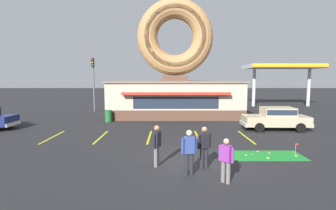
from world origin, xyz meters
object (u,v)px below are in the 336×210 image
car_champagne (275,117)px  golf_ball (251,154)px  pedestrian_clipboard_woman (188,150)px  trash_bin (107,116)px  pedestrian_blue_sweater_man (203,145)px  putting_flag_pin (295,146)px  pedestrian_leather_jacket_man (156,144)px  pedestrian_hooded_kid (225,158)px  traffic_light_pole (92,77)px

car_champagne → golf_ball: bearing=-120.6°
pedestrian_clipboard_woman → trash_bin: size_ratio=1.78×
golf_ball → pedestrian_blue_sweater_man: 3.19m
putting_flag_pin → pedestrian_leather_jacket_man: bearing=-166.5°
pedestrian_leather_jacket_man → pedestrian_clipboard_woman: 1.60m
car_champagne → pedestrian_hooded_kid: size_ratio=2.90×
car_champagne → pedestrian_hooded_kid: bearing=-120.9°
golf_ball → putting_flag_pin: (2.13, 0.09, 0.39)m
trash_bin → pedestrian_leather_jacket_man: bearing=-67.7°
putting_flag_pin → pedestrian_leather_jacket_man: 6.78m
putting_flag_pin → pedestrian_leather_jacket_man: (-6.57, -1.57, 0.52)m
putting_flag_pin → traffic_light_pole: (-14.12, 16.09, 3.27)m
pedestrian_clipboard_woman → trash_bin: 13.27m
golf_ball → pedestrian_leather_jacket_man: size_ratio=0.02×
pedestrian_clipboard_woman → traffic_light_pole: traffic_light_pole is taller
putting_flag_pin → car_champagne: car_champagne is taller
pedestrian_clipboard_woman → traffic_light_pole: bearing=115.2°
pedestrian_hooded_kid → pedestrian_clipboard_woman: (-1.23, 0.72, 0.09)m
car_champagne → pedestrian_clipboard_woman: (-6.82, -8.63, 0.10)m
putting_flag_pin → pedestrian_hooded_kid: bearing=-141.1°
golf_ball → putting_flag_pin: putting_flag_pin is taller
car_champagne → traffic_light_pole: 18.78m
pedestrian_blue_sweater_man → pedestrian_hooded_kid: pedestrian_blue_sweater_man is taller
golf_ball → pedestrian_hooded_kid: bearing=-121.4°
pedestrian_clipboard_woman → pedestrian_hooded_kid: bearing=-30.5°
putting_flag_pin → pedestrian_blue_sweater_man: pedestrian_blue_sweater_man is taller
putting_flag_pin → traffic_light_pole: bearing=131.3°
golf_ball → trash_bin: 13.02m
pedestrian_blue_sweater_man → traffic_light_pole: size_ratio=0.30×
pedestrian_blue_sweater_man → car_champagne: bearing=52.0°
golf_ball → putting_flag_pin: bearing=2.4°
pedestrian_hooded_kid → putting_flag_pin: bearing=38.9°
trash_bin → traffic_light_pole: bearing=114.4°
car_champagne → putting_flag_pin: bearing=-103.9°
pedestrian_leather_jacket_man → pedestrian_hooded_kid: bearing=-34.7°
golf_ball → pedestrian_clipboard_woman: size_ratio=0.02×
pedestrian_blue_sweater_man → pedestrian_hooded_kid: bearing=-69.3°
pedestrian_blue_sweater_man → pedestrian_hooded_kid: (0.56, -1.48, -0.08)m
car_champagne → pedestrian_blue_sweater_man: size_ratio=2.68×
traffic_light_pole → golf_ball: bearing=-53.5°
pedestrian_blue_sweater_man → trash_bin: bearing=119.8°
pedestrian_hooded_kid → pedestrian_leather_jacket_man: size_ratio=0.92×
putting_flag_pin → pedestrian_blue_sweater_man: size_ratio=0.32×
pedestrian_clipboard_woman → golf_ball: bearing=37.9°
pedestrian_hooded_kid → trash_bin: bearing=118.8°
golf_ball → pedestrian_clipboard_woman: (-3.19, -2.48, 0.92)m
traffic_light_pole → pedestrian_hooded_kid: bearing=-62.7°
putting_flag_pin → trash_bin: trash_bin is taller
pedestrian_blue_sweater_man → trash_bin: (-6.42, 11.20, -0.46)m
pedestrian_leather_jacket_man → traffic_light_pole: (-7.54, 17.66, 2.75)m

